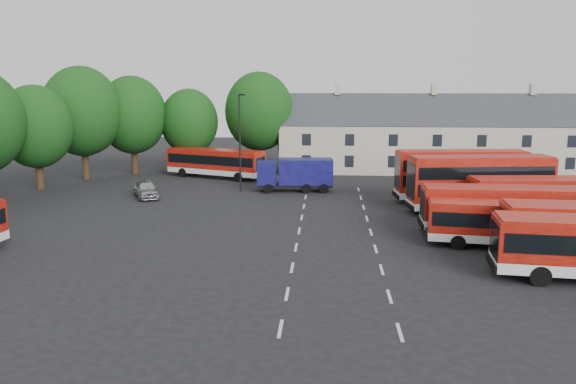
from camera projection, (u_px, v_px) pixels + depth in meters
The scene contains 13 objects.
ground at pixel (298, 239), 37.42m from camera, with size 140.00×140.00×0.00m, color black.
lane_markings at pixel (335, 231), 39.20m from camera, with size 5.15×33.80×0.01m.
treeline at pixel (103, 119), 56.51m from camera, with size 29.92×32.59×12.01m.
terrace_houses at pixel (432, 139), 65.11m from camera, with size 35.70×7.13×10.06m.
bus_row_c at pixel (512, 221), 34.98m from camera, with size 10.45×3.73×2.89m.
bus_row_d at pixel (511, 206), 37.96m from camera, with size 11.83×3.13×3.32m.
bus_row_e at pixel (553, 196), 41.15m from camera, with size 12.19×3.64×3.40m.
bus_dd_south at pixel (480, 181), 44.34m from camera, with size 11.40×4.02×4.58m.
bus_dd_north at pixel (461, 173), 48.35m from camera, with size 11.20×3.49×4.52m.
bus_north at pixel (215, 161), 61.10m from camera, with size 11.25×6.37×3.14m.
box_truck at pixel (296, 173), 53.45m from camera, with size 7.29×2.72×3.13m.
silver_car at pixel (146, 189), 50.75m from camera, with size 1.82×4.52×1.54m, color #ABADB2.
lamppost at pixel (240, 140), 52.88m from camera, with size 0.64×0.38×9.23m.
Camera 1 is at (1.85, -36.09, 10.21)m, focal length 35.00 mm.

